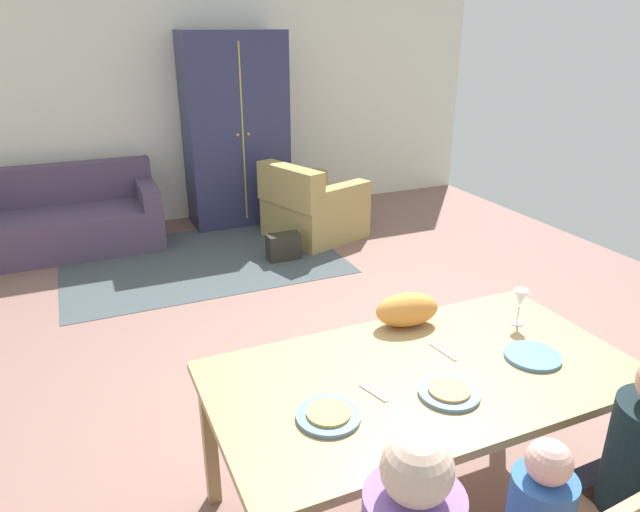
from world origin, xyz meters
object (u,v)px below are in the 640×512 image
(dining_table, at_px, (423,385))
(cat, at_px, (407,310))
(person_woman, at_px, (631,488))
(wine_glass, at_px, (520,300))
(plate_near_man, at_px, (329,416))
(plate_near_child, at_px, (449,393))
(handbag, at_px, (284,247))
(armchair, at_px, (311,209))
(plate_near_woman, at_px, (533,356))
(couch, at_px, (58,222))
(armoire, at_px, (236,130))

(dining_table, xyz_separation_m, cat, (0.15, 0.39, 0.15))
(person_woman, bearing_deg, wine_glass, 79.55)
(plate_near_man, distance_m, plate_near_child, 0.51)
(dining_table, bearing_deg, handbag, 80.75)
(handbag, bearing_deg, cat, -97.52)
(dining_table, xyz_separation_m, plate_near_child, (0.00, -0.18, 0.08))
(handbag, bearing_deg, armchair, 44.05)
(plate_near_man, height_order, person_woman, person_woman)
(plate_near_woman, bearing_deg, plate_near_child, -171.04)
(couch, xyz_separation_m, handbag, (1.99, -1.16, -0.17))
(plate_near_woman, height_order, armoire, armoire)
(dining_table, distance_m, armoire, 4.60)
(plate_near_woman, distance_m, wine_glass, 0.34)
(plate_near_man, bearing_deg, handbag, 72.80)
(plate_near_woman, height_order, person_woman, person_woman)
(armchair, bearing_deg, cat, -104.80)
(dining_table, relative_size, couch, 0.94)
(plate_near_child, bearing_deg, wine_glass, 28.46)
(wine_glass, height_order, cat, wine_glass)
(person_woman, bearing_deg, plate_near_child, 135.59)
(cat, relative_size, armoire, 0.15)
(person_woman, distance_m, handbag, 3.90)
(wine_glass, height_order, armchair, wine_glass)
(plate_near_man, height_order, handbag, plate_near_man)
(plate_near_child, bearing_deg, cat, 75.28)
(plate_near_man, xyz_separation_m, cat, (0.66, 0.51, 0.08))
(plate_near_man, bearing_deg, plate_near_child, -6.75)
(wine_glass, bearing_deg, person_woman, -100.45)
(cat, relative_size, handbag, 1.00)
(plate_near_woman, xyz_separation_m, armchair, (0.51, 3.79, -0.45))
(person_woman, xyz_separation_m, armchair, (0.51, 4.36, -0.19))
(dining_table, relative_size, plate_near_woman, 7.38)
(plate_near_child, height_order, cat, cat)
(dining_table, height_order, plate_near_woman, plate_near_woman)
(plate_near_child, bearing_deg, person_woman, -44.41)
(couch, distance_m, armchair, 2.58)
(plate_near_child, relative_size, couch, 0.13)
(plate_near_child, distance_m, armoire, 4.78)
(couch, distance_m, armoire, 2.10)
(plate_near_man, bearing_deg, person_woman, -28.75)
(person_woman, bearing_deg, armoire, 90.30)
(plate_near_child, height_order, couch, couch)
(wine_glass, height_order, person_woman, person_woman)
(plate_near_child, xyz_separation_m, armchair, (1.02, 3.87, -0.45))
(dining_table, height_order, handbag, dining_table)
(couch, distance_m, handbag, 2.31)
(plate_near_man, xyz_separation_m, armoire, (0.99, 4.68, 0.28))
(wine_glass, bearing_deg, plate_near_child, -151.54)
(plate_near_woman, relative_size, wine_glass, 1.34)
(wine_glass, xyz_separation_m, armoire, (-0.19, 4.38, 0.16))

